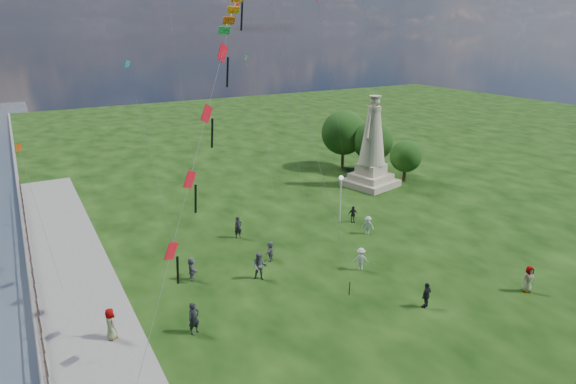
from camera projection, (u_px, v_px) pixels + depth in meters
waterfront at (61, 320)px, 27.22m from camera, size 200.00×200.00×1.51m
statue at (372, 153)px, 49.22m from camera, size 5.51×5.51×9.33m
lamppost at (341, 189)px, 39.73m from camera, size 0.39×0.39×4.19m
tree_row at (362, 139)px, 54.29m from camera, size 6.91×11.89×6.74m
person_0 at (194, 318)px, 25.68m from camera, size 0.76×0.60×1.84m
person_1 at (260, 266)px, 31.22m from camera, size 1.09×1.00×1.91m
person_2 at (361, 259)px, 32.56m from camera, size 1.14×1.06×1.59m
person_3 at (426, 295)px, 28.13m from camera, size 1.04×0.74×1.61m
person_4 at (528, 279)px, 29.81m from camera, size 0.94×0.69×1.73m
person_5 at (192, 269)px, 31.24m from camera, size 0.85×1.57×1.62m
person_6 at (238, 227)px, 37.51m from camera, size 0.64×0.43×1.75m
person_8 at (368, 225)px, 38.27m from camera, size 0.99×1.08×1.51m
person_9 at (353, 214)px, 40.61m from camera, size 0.91×0.58×1.45m
person_10 at (111, 325)px, 25.13m from camera, size 0.68×0.94×1.75m
person_11 at (270, 251)px, 33.88m from camera, size 1.36×1.38×1.46m
red_kite_train at (214, 92)px, 23.34m from camera, size 10.68×9.35×20.41m
small_kites at (239, 37)px, 42.69m from camera, size 31.14×19.02×28.82m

